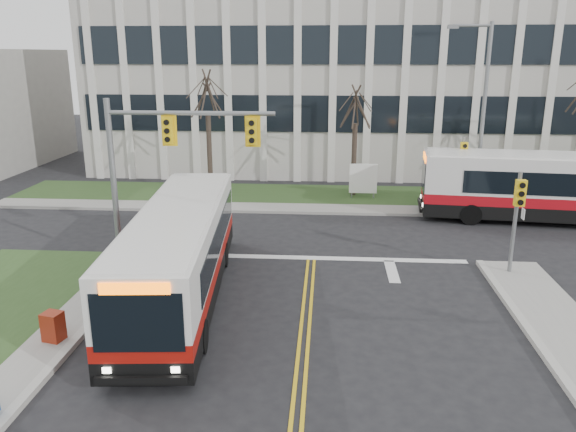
{
  "coord_description": "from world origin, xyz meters",
  "views": [
    {
      "loc": [
        0.57,
        -12.48,
        7.71
      ],
      "look_at": [
        -0.85,
        7.17,
        2.0
      ],
      "focal_mm": 35.0,
      "sensor_mm": 36.0,
      "label": 1
    }
  ],
  "objects_px": {
    "bus_main": "(180,255)",
    "newspaper_box_red": "(53,329)",
    "directory_sign": "(363,179)",
    "streetlight": "(480,107)",
    "bus_cross": "(553,189)"
  },
  "relations": [
    {
      "from": "newspaper_box_red",
      "to": "bus_main",
      "type": "bearing_deg",
      "value": 63.13
    },
    {
      "from": "bus_main",
      "to": "newspaper_box_red",
      "type": "bearing_deg",
      "value": -134.62
    },
    {
      "from": "streetlight",
      "to": "directory_sign",
      "type": "bearing_deg",
      "value": 166.77
    },
    {
      "from": "directory_sign",
      "to": "newspaper_box_red",
      "type": "distance_m",
      "value": 19.06
    },
    {
      "from": "streetlight",
      "to": "directory_sign",
      "type": "relative_size",
      "value": 4.6
    },
    {
      "from": "streetlight",
      "to": "directory_sign",
      "type": "height_order",
      "value": "streetlight"
    },
    {
      "from": "streetlight",
      "to": "newspaper_box_red",
      "type": "distance_m",
      "value": 21.85
    },
    {
      "from": "bus_main",
      "to": "newspaper_box_red",
      "type": "relative_size",
      "value": 11.71
    },
    {
      "from": "streetlight",
      "to": "bus_main",
      "type": "bearing_deg",
      "value": -135.33
    },
    {
      "from": "bus_main",
      "to": "newspaper_box_red",
      "type": "xyz_separation_m",
      "value": [
        -2.73,
        -3.3,
        -1.01
      ]
    },
    {
      "from": "bus_cross",
      "to": "streetlight",
      "type": "bearing_deg",
      "value": -119.37
    },
    {
      "from": "streetlight",
      "to": "bus_main",
      "type": "relative_size",
      "value": 0.83
    },
    {
      "from": "streetlight",
      "to": "directory_sign",
      "type": "xyz_separation_m",
      "value": [
        -5.53,
        1.3,
        -4.02
      ]
    },
    {
      "from": "streetlight",
      "to": "bus_cross",
      "type": "distance_m",
      "value": 5.25
    },
    {
      "from": "bus_cross",
      "to": "newspaper_box_red",
      "type": "distance_m",
      "value": 22.28
    }
  ]
}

